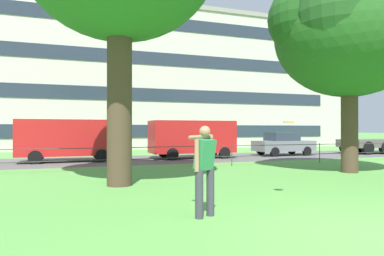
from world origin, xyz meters
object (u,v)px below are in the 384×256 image
at_px(panel_van_left, 68,138).
at_px(panel_van_far_left, 192,137).
at_px(car_grey_far_right, 283,144).
at_px(person_thrower, 204,167).
at_px(frisbee, 288,122).
at_px(apartment_building_background, 153,86).
at_px(tree_small_lawn, 348,30).

xyz_separation_m(panel_van_left, panel_van_far_left, (7.04, -0.05, 0.00)).
bearing_deg(panel_van_left, car_grey_far_right, 0.53).
xyz_separation_m(person_thrower, panel_van_far_left, (4.48, 13.43, 0.30)).
relative_size(frisbee, apartment_building_background, 0.01).
distance_m(frisbee, panel_van_left, 13.54).
xyz_separation_m(panel_van_left, car_grey_far_right, (13.52, 0.13, -0.49)).
distance_m(person_thrower, frisbee, 2.96).
height_order(person_thrower, frisbee, frisbee).
relative_size(tree_small_lawn, panel_van_far_left, 1.62).
xyz_separation_m(person_thrower, car_grey_far_right, (10.95, 13.61, -0.19)).
relative_size(tree_small_lawn, car_grey_far_right, 2.00).
height_order(panel_van_left, car_grey_far_right, panel_van_left).
distance_m(person_thrower, panel_van_left, 13.73).
xyz_separation_m(tree_small_lawn, frisbee, (-5.23, -3.59, -3.75)).
distance_m(frisbee, apartment_building_background, 30.53).
relative_size(car_grey_far_right, apartment_building_background, 0.11).
relative_size(panel_van_left, car_grey_far_right, 1.24).
bearing_deg(apartment_building_background, person_thrower, -101.23).
bearing_deg(person_thrower, frisbee, 20.67).
relative_size(person_thrower, apartment_building_background, 0.05).
bearing_deg(car_grey_far_right, frisbee, -123.42).
bearing_deg(car_grey_far_right, tree_small_lawn, -108.92).
relative_size(frisbee, car_grey_far_right, 0.07).
distance_m(panel_van_left, car_grey_far_right, 13.53).
height_order(panel_van_far_left, apartment_building_background, apartment_building_background).
distance_m(tree_small_lawn, panel_van_left, 14.39).
xyz_separation_m(person_thrower, frisbee, (2.63, 0.99, 0.93)).
xyz_separation_m(person_thrower, panel_van_left, (-2.57, 13.48, 0.30)).
bearing_deg(tree_small_lawn, panel_van_left, 139.50).
distance_m(panel_van_left, apartment_building_background, 20.22).
distance_m(tree_small_lawn, apartment_building_background, 26.45).
height_order(tree_small_lawn, apartment_building_background, apartment_building_background).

